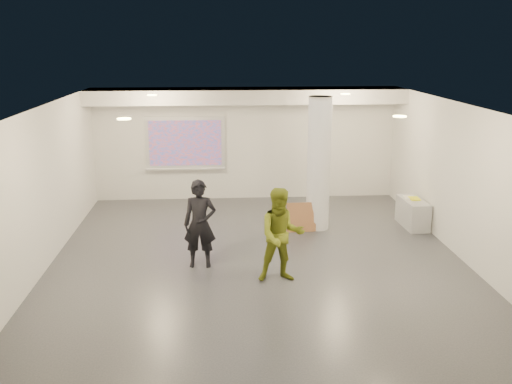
{
  "coord_description": "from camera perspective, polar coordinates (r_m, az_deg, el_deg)",
  "views": [
    {
      "loc": [
        -0.74,
        -10.53,
        4.17
      ],
      "look_at": [
        0.0,
        0.4,
        1.25
      ],
      "focal_mm": 40.0,
      "sensor_mm": 36.0,
      "label": 1
    }
  ],
  "objects": [
    {
      "name": "wall_left",
      "position": [
        11.34,
        -20.47,
        0.35
      ],
      "size": [
        0.01,
        9.0,
        3.0
      ],
      "primitive_type": "cube",
      "color": "silver",
      "rests_on": "floor"
    },
    {
      "name": "woman",
      "position": [
        10.74,
        -5.63,
        -3.2
      ],
      "size": [
        0.63,
        0.43,
        1.68
      ],
      "primitive_type": "imported",
      "rotation": [
        0.0,
        0.0,
        -0.05
      ],
      "color": "black",
      "rests_on": "floor"
    },
    {
      "name": "cardboard_front",
      "position": [
        12.9,
        4.8,
        -2.59
      ],
      "size": [
        0.56,
        0.25,
        0.59
      ],
      "primitive_type": "cube",
      "rotation": [
        -0.24,
        0.0,
        -0.1
      ],
      "color": "#93613B",
      "rests_on": "floor"
    },
    {
      "name": "postit_pad",
      "position": [
        13.6,
        15.56,
        -0.63
      ],
      "size": [
        0.23,
        0.3,
        0.03
      ],
      "primitive_type": "cube",
      "rotation": [
        0.0,
        0.0,
        -0.02
      ],
      "color": "#F9FF1B",
      "rests_on": "credenza"
    },
    {
      "name": "downlight_ne",
      "position": [
        13.41,
        8.94,
        9.66
      ],
      "size": [
        0.22,
        0.22,
        0.02
      ],
      "primitive_type": "cylinder",
      "color": "#FFF185",
      "rests_on": "ceiling"
    },
    {
      "name": "credenza",
      "position": [
        13.63,
        15.41,
        -2.04
      ],
      "size": [
        0.49,
        1.1,
        0.64
      ],
      "primitive_type": "cube",
      "rotation": [
        0.0,
        0.0,
        0.04
      ],
      "color": "#9DA0A3",
      "rests_on": "floor"
    },
    {
      "name": "wall_right",
      "position": [
        11.85,
        19.83,
        1.01
      ],
      "size": [
        0.01,
        9.0,
        3.0
      ],
      "primitive_type": "cube",
      "color": "silver",
      "rests_on": "floor"
    },
    {
      "name": "projection_screen",
      "position": [
        15.23,
        -7.08,
        4.82
      ],
      "size": [
        2.1,
        0.13,
        1.42
      ],
      "color": "silver",
      "rests_on": "wall_back"
    },
    {
      "name": "downlight_nw",
      "position": [
        13.16,
        -10.37,
        9.5
      ],
      "size": [
        0.22,
        0.22,
        0.02
      ],
      "primitive_type": "cylinder",
      "color": "#FFF185",
      "rests_on": "ceiling"
    },
    {
      "name": "man",
      "position": [
        10.06,
        2.55,
        -4.34
      ],
      "size": [
        0.86,
        0.69,
        1.7
      ],
      "primitive_type": "imported",
      "rotation": [
        0.0,
        0.0,
        0.05
      ],
      "color": "olive",
      "rests_on": "floor"
    },
    {
      "name": "papers_stack",
      "position": [
        13.68,
        15.09,
        -0.53
      ],
      "size": [
        0.27,
        0.33,
        0.02
      ],
      "primitive_type": "cube",
      "rotation": [
        0.0,
        0.0,
        -0.11
      ],
      "color": "silver",
      "rests_on": "credenza"
    },
    {
      "name": "downlight_sw",
      "position": [
        9.22,
        -13.06,
        7.14
      ],
      "size": [
        0.22,
        0.22,
        0.02
      ],
      "primitive_type": "cylinder",
      "color": "#FFF185",
      "rests_on": "ceiling"
    },
    {
      "name": "cardboard_back",
      "position": [
        12.82,
        4.45,
        -2.54
      ],
      "size": [
        0.62,
        0.19,
        0.67
      ],
      "primitive_type": "cube",
      "rotation": [
        -0.15,
        0.0,
        0.05
      ],
      "color": "#93613B",
      "rests_on": "floor"
    },
    {
      "name": "column",
      "position": [
        12.81,
        6.29,
        2.81
      ],
      "size": [
        0.52,
        0.52,
        3.0
      ],
      "primitive_type": "cylinder",
      "color": "white",
      "rests_on": "floor"
    },
    {
      "name": "wall_front",
      "position": [
        6.63,
        2.9,
        -8.82
      ],
      "size": [
        8.0,
        0.01,
        3.0
      ],
      "primitive_type": "cube",
      "color": "silver",
      "rests_on": "floor"
    },
    {
      "name": "floor",
      "position": [
        11.34,
        0.14,
        -6.63
      ],
      "size": [
        8.0,
        9.0,
        0.01
      ],
      "primitive_type": "cube",
      "color": "#34363B",
      "rests_on": "ground"
    },
    {
      "name": "downlight_se",
      "position": [
        9.57,
        14.18,
        7.34
      ],
      "size": [
        0.22,
        0.22,
        0.02
      ],
      "primitive_type": "cylinder",
      "color": "#FFF185",
      "rests_on": "ceiling"
    },
    {
      "name": "wall_back",
      "position": [
        15.28,
        -1.05,
        4.86
      ],
      "size": [
        8.0,
        0.01,
        3.0
      ],
      "primitive_type": "cube",
      "color": "silver",
      "rests_on": "floor"
    },
    {
      "name": "ceiling",
      "position": [
        10.62,
        0.15,
        8.61
      ],
      "size": [
        8.0,
        9.0,
        0.01
      ],
      "primitive_type": "cube",
      "color": "white",
      "rests_on": "floor"
    },
    {
      "name": "soffit_band",
      "position": [
        14.56,
        -0.96,
        9.6
      ],
      "size": [
        8.0,
        1.1,
        0.36
      ],
      "primitive_type": "cube",
      "color": "silver",
      "rests_on": "ceiling"
    }
  ]
}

